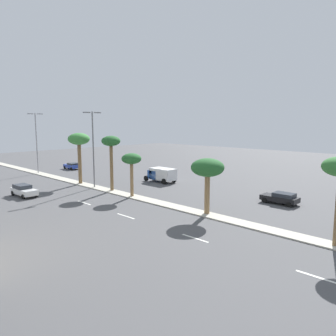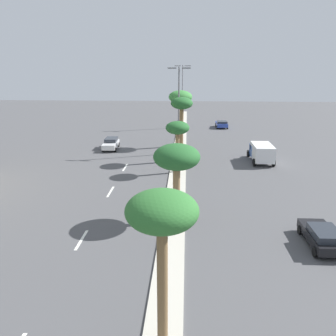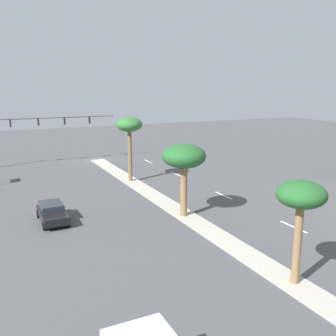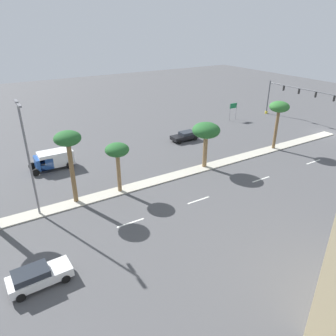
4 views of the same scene
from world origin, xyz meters
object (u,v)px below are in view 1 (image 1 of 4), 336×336
(palm_tree_outboard, at_px, (111,144))
(street_lamp_outboard, at_px, (93,144))
(sedan_white_left, at_px, (24,190))
(palm_tree_far, at_px, (131,160))
(sedan_black_front, at_px, (281,198))
(box_truck, at_px, (161,174))
(street_lamp_rear, at_px, (36,139))
(sedan_blue_rear, at_px, (72,166))
(palm_tree_inboard, at_px, (208,169))
(palm_tree_right, at_px, (79,141))

(palm_tree_outboard, height_order, street_lamp_outboard, street_lamp_outboard)
(sedan_white_left, bearing_deg, palm_tree_far, -47.47)
(sedan_black_front, relative_size, box_truck, 0.80)
(street_lamp_outboard, distance_m, street_lamp_rear, 19.39)
(palm_tree_far, relative_size, sedan_white_left, 1.26)
(sedan_white_left, relative_size, sedan_blue_rear, 1.15)
(palm_tree_inboard, relative_size, street_lamp_outboard, 0.53)
(street_lamp_outboard, distance_m, sedan_blue_rear, 22.00)
(palm_tree_outboard, relative_size, sedan_white_left, 1.72)
(palm_tree_outboard, distance_m, sedan_white_left, 12.96)
(palm_tree_inboard, bearing_deg, palm_tree_right, 90.56)
(street_lamp_outboard, relative_size, sedan_white_left, 2.48)
(sedan_blue_rear, height_order, box_truck, box_truck)
(street_lamp_rear, bearing_deg, sedan_black_front, -77.18)
(palm_tree_outboard, distance_m, sedan_blue_rear, 25.35)
(palm_tree_inboard, xyz_separation_m, sedan_white_left, (-9.97, 22.61, -4.09))
(palm_tree_right, height_order, street_lamp_outboard, street_lamp_outboard)
(sedan_blue_rear, bearing_deg, box_truck, -83.70)
(palm_tree_outboard, bearing_deg, palm_tree_far, -94.14)
(box_truck, bearing_deg, sedan_blue_rear, 96.30)
(sedan_black_front, height_order, sedan_blue_rear, sedan_black_front)
(palm_tree_outboard, xyz_separation_m, sedan_black_front, (9.69, -20.48, -5.91))
(palm_tree_far, xyz_separation_m, street_lamp_rear, (0.10, 28.02, 1.80))
(box_truck, bearing_deg, palm_tree_outboard, 179.96)
(palm_tree_far, height_order, street_lamp_outboard, street_lamp_outboard)
(sedan_black_front, distance_m, sedan_blue_rear, 44.13)
(palm_tree_inboard, bearing_deg, box_truck, 59.65)
(palm_tree_far, bearing_deg, palm_tree_right, 89.85)
(palm_tree_inboard, relative_size, palm_tree_far, 1.05)
(palm_tree_right, distance_m, sedan_black_front, 30.70)
(palm_tree_outboard, bearing_deg, sedan_white_left, 150.33)
(palm_tree_far, distance_m, sedan_blue_rear, 29.69)
(palm_tree_far, height_order, street_lamp_rear, street_lamp_rear)
(street_lamp_rear, distance_m, box_truck, 25.82)
(sedan_black_front, bearing_deg, palm_tree_outboard, 115.31)
(street_lamp_rear, bearing_deg, sedan_blue_rear, 3.11)
(palm_tree_right, relative_size, box_truck, 1.47)
(box_truck, bearing_deg, sedan_black_front, -90.34)
(palm_tree_right, height_order, box_truck, palm_tree_right)
(street_lamp_outboard, height_order, sedan_black_front, street_lamp_outboard)
(palm_tree_outboard, height_order, palm_tree_right, palm_tree_right)
(palm_tree_far, relative_size, palm_tree_outboard, 0.73)
(street_lamp_rear, xyz_separation_m, sedan_black_front, (9.94, -43.65, -5.87))
(street_lamp_rear, relative_size, sedan_black_front, 2.60)
(sedan_blue_rear, bearing_deg, sedan_white_left, -134.02)
(palm_tree_inboard, bearing_deg, sedan_blue_rear, 79.80)
(street_lamp_outboard, distance_m, sedan_black_front, 26.93)
(sedan_blue_rear, bearing_deg, street_lamp_rear, -176.89)
(street_lamp_rear, xyz_separation_m, sedan_white_left, (-9.80, -17.45, -5.81))
(box_truck, bearing_deg, palm_tree_inboard, -120.35)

